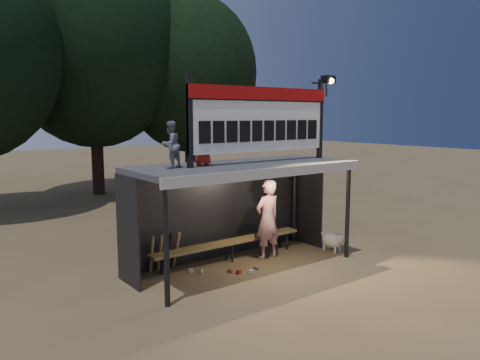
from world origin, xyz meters
The scene contains 12 objects.
ground centered at (0.00, 0.00, 0.00)m, with size 80.00×80.00×0.00m, color brown.
player centered at (0.85, 0.18, 0.94)m, with size 0.68×0.45×1.87m, color silver.
child_a centered at (-1.68, 0.18, 2.79)m, with size 0.45×0.35×0.93m, color slate.
child_b centered at (-0.90, 0.24, 2.77)m, with size 0.44×0.29×0.91m, color #A52319.
dugout_shelter centered at (0.00, 0.24, 1.85)m, with size 5.10×2.08×2.32m.
scoreboard_assembly centered at (0.56, -0.01, 3.32)m, with size 4.10×0.27×1.99m.
bench centered at (0.00, 0.55, 0.43)m, with size 4.00×0.35×0.48m.
tree_mid centered at (1.00, 11.50, 6.17)m, with size 7.22×7.22×10.36m.
tree_right centered at (5.00, 10.50, 5.19)m, with size 6.08×6.08×8.72m.
dog centered at (2.50, -0.40, 0.28)m, with size 0.36×0.81×0.49m.
bats centered at (-1.54, 0.82, 0.43)m, with size 0.68×0.35×0.84m.
litter centered at (-0.48, -0.08, 0.04)m, with size 1.36×0.97×0.08m.
Camera 1 is at (-6.15, -7.97, 3.36)m, focal length 35.00 mm.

